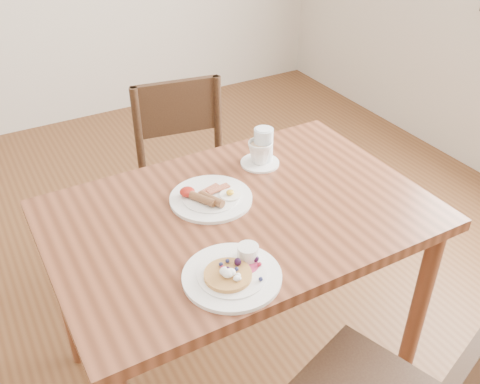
{
  "coord_description": "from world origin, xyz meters",
  "views": [
    {
      "loc": [
        -0.68,
        -1.2,
        1.75
      ],
      "look_at": [
        0.0,
        0.0,
        0.82
      ],
      "focal_mm": 40.0,
      "sensor_mm": 36.0,
      "label": 1
    }
  ],
  "objects": [
    {
      "name": "chair_far",
      "position": [
        0.11,
        0.65,
        0.49
      ],
      "size": [
        0.48,
        0.48,
        0.88
      ],
      "rotation": [
        0.0,
        0.0,
        2.98
      ],
      "color": "#362413",
      "rests_on": "ground"
    },
    {
      "name": "water_glass",
      "position": [
        0.22,
        0.23,
        0.82
      ],
      "size": [
        0.07,
        0.07,
        0.13
      ],
      "primitive_type": "cylinder",
      "color": "silver",
      "rests_on": "dining_table"
    },
    {
      "name": "breakfast_plate",
      "position": [
        -0.06,
        0.1,
        0.76
      ],
      "size": [
        0.27,
        0.27,
        0.04
      ],
      "color": "white",
      "rests_on": "dining_table"
    },
    {
      "name": "dining_table",
      "position": [
        0.0,
        0.0,
        0.65
      ],
      "size": [
        1.2,
        0.8,
        0.75
      ],
      "color": "brown",
      "rests_on": "ground"
    },
    {
      "name": "ground",
      "position": [
        0.0,
        0.0,
        0.0
      ],
      "size": [
        5.0,
        5.0,
        0.0
      ],
      "primitive_type": "plane",
      "color": "#573119",
      "rests_on": "ground"
    },
    {
      "name": "teacup_saucer",
      "position": [
        0.2,
        0.21,
        0.79
      ],
      "size": [
        0.14,
        0.14,
        0.09
      ],
      "color": "white",
      "rests_on": "dining_table"
    },
    {
      "name": "pancake_plate",
      "position": [
        -0.17,
        -0.26,
        0.76
      ],
      "size": [
        0.27,
        0.27,
        0.06
      ],
      "color": "white",
      "rests_on": "dining_table"
    }
  ]
}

